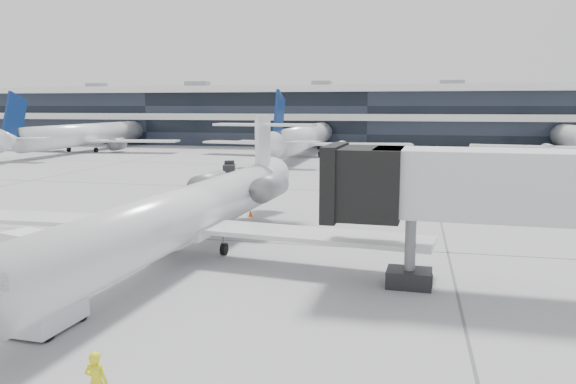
% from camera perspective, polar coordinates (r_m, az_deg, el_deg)
% --- Properties ---
extents(ground, '(220.00, 220.00, 0.00)m').
position_cam_1_polar(ground, '(31.56, -2.59, -5.15)').
color(ground, gray).
rests_on(ground, ground).
extents(terminal, '(170.00, 22.00, 10.00)m').
position_cam_1_polar(terminal, '(111.88, 8.49, 7.36)').
color(terminal, black).
rests_on(terminal, ground).
extents(bg_jet_left, '(32.00, 40.00, 9.60)m').
position_cam_1_polar(bg_jet_left, '(100.10, -19.54, 3.93)').
color(bg_jet_left, white).
rests_on(bg_jet_left, ground).
extents(bg_jet_center, '(32.00, 40.00, 9.60)m').
position_cam_1_polar(bg_jet_center, '(86.40, 1.81, 3.74)').
color(bg_jet_center, white).
rests_on(bg_jet_center, ground).
extents(regional_jet, '(23.98, 29.94, 6.91)m').
position_cam_1_polar(regional_jet, '(28.20, -10.25, -2.05)').
color(regional_jet, silver).
rests_on(regional_jet, ground).
extents(ramp_worker, '(0.62, 0.41, 1.68)m').
position_cam_1_polar(ramp_worker, '(15.31, -18.88, -17.90)').
color(ramp_worker, yellow).
rests_on(ramp_worker, ground).
extents(baggage_tug, '(1.63, 2.58, 1.59)m').
position_cam_1_polar(baggage_tug, '(21.30, -23.03, -10.79)').
color(baggage_tug, white).
rests_on(baggage_tug, ground).
extents(cargo_uld, '(2.71, 2.32, 1.89)m').
position_cam_1_polar(cargo_uld, '(28.29, -24.86, -5.64)').
color(cargo_uld, black).
rests_on(cargo_uld, ground).
extents(traffic_cone, '(0.36, 0.36, 0.49)m').
position_cam_1_polar(traffic_cone, '(38.84, -3.83, -2.16)').
color(traffic_cone, '#F34D0C').
rests_on(traffic_cone, ground).
extents(far_tug, '(1.77, 2.42, 1.38)m').
position_cam_1_polar(far_tug, '(64.00, -5.99, 2.48)').
color(far_tug, black).
rests_on(far_tug, ground).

